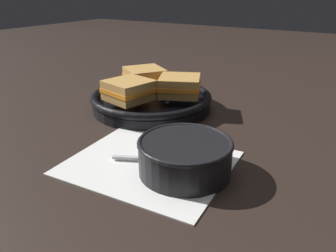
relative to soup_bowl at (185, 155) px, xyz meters
name	(u,v)px	position (x,y,z in m)	size (l,w,h in m)	color
ground_plane	(158,149)	(-0.08, 0.05, -0.03)	(4.00, 4.00, 0.00)	black
napkin	(150,162)	(-0.07, -0.01, -0.03)	(0.29, 0.25, 0.00)	white
soup_bowl	(185,155)	(0.00, 0.00, 0.00)	(0.16, 0.16, 0.06)	black
spoon	(182,160)	(-0.02, 0.02, -0.03)	(0.16, 0.09, 0.01)	silver
skillet	(152,101)	(-0.22, 0.23, -0.01)	(0.30, 0.30, 0.04)	black
sandwich_near_left	(129,90)	(-0.24, 0.16, 0.03)	(0.11, 0.12, 0.05)	#C18E47
sandwich_near_right	(180,86)	(-0.16, 0.25, 0.03)	(0.13, 0.13, 0.05)	#C18E47
sandwich_far_left	(145,77)	(-0.28, 0.27, 0.03)	(0.13, 0.13, 0.05)	#C18E47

